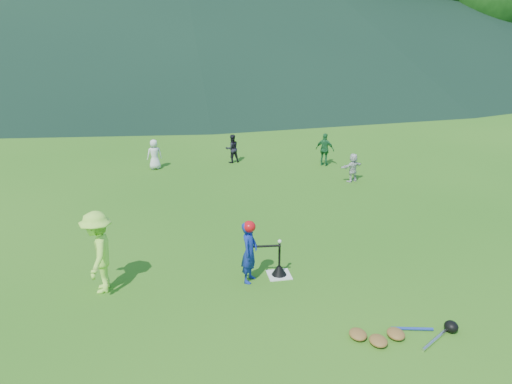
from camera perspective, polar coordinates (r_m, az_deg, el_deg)
ground at (r=10.05m, az=2.65°, el=-9.48°), size 120.00×120.00×0.00m
home_plate at (r=10.04m, az=2.66°, el=-9.43°), size 0.45×0.45×0.02m
baseball at (r=9.72m, az=2.72°, el=-5.66°), size 0.08×0.08×0.08m
batter_child at (r=9.57m, az=-0.76°, el=-6.89°), size 0.47×0.53×1.22m
adult_coach at (r=9.61m, az=-17.57°, el=-6.58°), size 0.63×1.04×1.57m
fielder_a at (r=17.17m, az=-11.54°, el=4.23°), size 0.55×0.41×1.02m
fielder_b at (r=17.64m, az=-2.76°, el=4.98°), size 0.57×0.50×1.01m
fielder_c at (r=17.39m, az=7.88°, el=4.82°), size 0.69×0.63×1.13m
fielder_d at (r=15.80m, az=11.01°, el=2.76°), size 0.87×0.56×0.90m
batting_tee at (r=9.99m, az=2.67°, el=-8.83°), size 0.30×0.30×0.68m
batter_gear at (r=9.37m, az=-0.63°, el=-4.16°), size 0.73×0.26×0.58m
equipment_pile at (r=8.55m, az=15.74°, el=-15.37°), size 1.80×0.71×0.19m
outfield_fence at (r=36.87m, az=-7.48°, el=12.57°), size 70.07×0.08×1.33m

